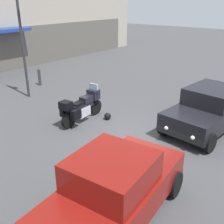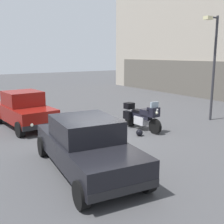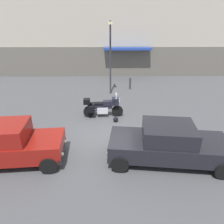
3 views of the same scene
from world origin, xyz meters
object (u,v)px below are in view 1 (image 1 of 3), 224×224
(helmet, at_px, (108,116))
(car_hatchback_near, at_px, (115,189))
(streetlamp_curbside, at_px, (23,33))
(car_sedan_far, at_px, (212,107))
(bollard_curbside, at_px, (39,76))
(motorcycle, at_px, (82,107))

(helmet, bearing_deg, car_hatchback_near, -139.47)
(car_hatchback_near, xyz_separation_m, streetlamp_curbside, (3.82, 8.20, 2.27))
(car_sedan_far, xyz_separation_m, streetlamp_curbside, (-2.16, 8.18, 2.29))
(car_hatchback_near, distance_m, streetlamp_curbside, 9.32)
(bollard_curbside, bearing_deg, car_sedan_far, -86.51)
(helmet, relative_size, car_sedan_far, 0.06)
(helmet, height_order, car_hatchback_near, car_hatchback_near)
(motorcycle, distance_m, bollard_curbside, 5.67)
(helmet, xyz_separation_m, car_sedan_far, (1.90, -3.47, 0.64))
(car_hatchback_near, height_order, streetlamp_curbside, streetlamp_curbside)
(helmet, bearing_deg, streetlamp_curbside, 93.16)
(helmet, relative_size, car_hatchback_near, 0.07)
(car_sedan_far, height_order, bollard_curbside, car_sedan_far)
(car_hatchback_near, xyz_separation_m, car_sedan_far, (5.98, 0.01, -0.03))
(motorcycle, distance_m, helmet, 1.13)
(car_hatchback_near, xyz_separation_m, bollard_curbside, (5.40, 9.47, -0.30))
(car_hatchback_near, distance_m, car_sedan_far, 5.98)
(car_hatchback_near, relative_size, car_sedan_far, 0.84)
(car_hatchback_near, bearing_deg, streetlamp_curbside, 60.37)
(car_sedan_far, distance_m, bollard_curbside, 9.48)
(motorcycle, relative_size, helmet, 8.09)
(car_sedan_far, xyz_separation_m, bollard_curbside, (-0.58, 9.46, -0.28))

